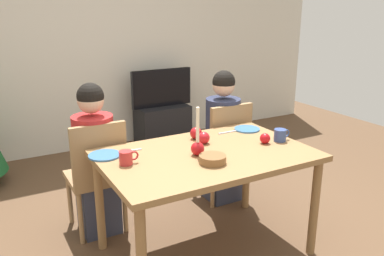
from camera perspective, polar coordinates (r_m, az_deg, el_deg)
name	(u,v)px	position (r m, az deg, el deg)	size (l,w,h in m)	color
ground_plane	(205,250)	(3.04, 1.92, -16.90)	(7.68, 7.68, 0.00)	brown
back_wall	(92,40)	(4.94, -13.96, 12.04)	(6.40, 0.10, 2.60)	beige
dining_table	(206,164)	(2.72, 2.06, -5.19)	(1.40, 0.90, 0.75)	olive
chair_left	(97,171)	(3.09, -13.31, -5.96)	(0.40, 0.40, 0.90)	#99754C
chair_right	(224,146)	(3.53, 4.61, -2.56)	(0.40, 0.40, 0.90)	#99754C
person_left_child	(95,162)	(3.10, -13.56, -4.76)	(0.30, 0.30, 1.17)	#33384C
person_right_child	(222,139)	(3.54, 4.34, -1.53)	(0.30, 0.30, 1.17)	#33384C
tv_stand	(163,124)	(5.11, -4.20, 0.53)	(0.64, 0.40, 0.48)	black
tv	(162,88)	(5.00, -4.32, 5.70)	(0.79, 0.05, 0.46)	black
candle_centerpiece	(198,145)	(2.63, 0.79, -2.50)	(0.09, 0.09, 0.33)	red
plate_left	(105,155)	(2.69, -12.29, -3.80)	(0.21, 0.21, 0.01)	teal
plate_right	(247,129)	(3.20, 7.82, -0.15)	(0.20, 0.20, 0.01)	teal
mug_left	(126,158)	(2.52, -9.30, -4.18)	(0.13, 0.08, 0.09)	#B72D2D
mug_right	(280,135)	(2.97, 12.44, -0.99)	(0.13, 0.09, 0.09)	#33477F
fork_left	(128,151)	(2.75, -9.05, -3.21)	(0.18, 0.01, 0.01)	silver
fork_right	(229,132)	(3.12, 5.22, -0.58)	(0.18, 0.01, 0.01)	silver
bowl_walnuts	(213,159)	(2.51, 2.93, -4.44)	(0.17, 0.17, 0.05)	brown
apple_near_candle	(265,138)	(2.90, 10.32, -1.47)	(0.08, 0.08, 0.08)	red
apple_by_left_plate	(196,133)	(2.95, 0.57, -0.74)	(0.09, 0.09, 0.09)	#AF161B
apple_by_right_mug	(204,138)	(2.85, 1.69, -1.40)	(0.09, 0.09, 0.09)	red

